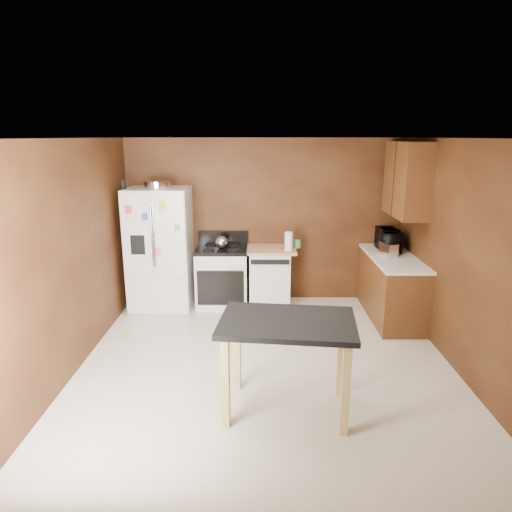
{
  "coord_description": "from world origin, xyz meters",
  "views": [
    {
      "loc": [
        -0.09,
        -4.7,
        2.52
      ],
      "look_at": [
        -0.12,
        0.85,
        1.06
      ],
      "focal_mm": 32.0,
      "sensor_mm": 36.0,
      "label": 1
    }
  ],
  "objects_px": {
    "refrigerator": "(160,249)",
    "pen_cup": "(123,184)",
    "roasting_pan": "(157,184)",
    "gas_range": "(222,276)",
    "kettle": "(222,242)",
    "microwave": "(388,240)",
    "paper_towel": "(289,241)",
    "toaster": "(389,249)",
    "green_canister": "(297,244)",
    "dishwasher": "(269,276)",
    "island": "(287,335)"
  },
  "relations": [
    {
      "from": "roasting_pan",
      "to": "toaster",
      "type": "height_order",
      "value": "roasting_pan"
    },
    {
      "from": "refrigerator",
      "to": "gas_range",
      "type": "xyz_separation_m",
      "value": [
        0.91,
        0.06,
        -0.44
      ]
    },
    {
      "from": "kettle",
      "to": "refrigerator",
      "type": "relative_size",
      "value": 0.11
    },
    {
      "from": "roasting_pan",
      "to": "toaster",
      "type": "distance_m",
      "value": 3.41
    },
    {
      "from": "kettle",
      "to": "green_canister",
      "type": "bearing_deg",
      "value": 6.02
    },
    {
      "from": "kettle",
      "to": "toaster",
      "type": "distance_m",
      "value": 2.4
    },
    {
      "from": "kettle",
      "to": "refrigerator",
      "type": "distance_m",
      "value": 0.92
    },
    {
      "from": "roasting_pan",
      "to": "microwave",
      "type": "relative_size",
      "value": 0.77
    },
    {
      "from": "pen_cup",
      "to": "kettle",
      "type": "xyz_separation_m",
      "value": [
        1.36,
        0.15,
        -0.87
      ]
    },
    {
      "from": "paper_towel",
      "to": "gas_range",
      "type": "relative_size",
      "value": 0.25
    },
    {
      "from": "toaster",
      "to": "gas_range",
      "type": "xyz_separation_m",
      "value": [
        -2.37,
        0.44,
        -0.53
      ]
    },
    {
      "from": "kettle",
      "to": "microwave",
      "type": "distance_m",
      "value": 2.45
    },
    {
      "from": "roasting_pan",
      "to": "microwave",
      "type": "xyz_separation_m",
      "value": [
        3.36,
        -0.06,
        -0.81
      ]
    },
    {
      "from": "roasting_pan",
      "to": "pen_cup",
      "type": "relative_size",
      "value": 3.07
    },
    {
      "from": "gas_range",
      "to": "island",
      "type": "distance_m",
      "value": 2.92
    },
    {
      "from": "paper_towel",
      "to": "dishwasher",
      "type": "xyz_separation_m",
      "value": [
        -0.28,
        0.12,
        -0.58
      ]
    },
    {
      "from": "toaster",
      "to": "kettle",
      "type": "bearing_deg",
      "value": 151.19
    },
    {
      "from": "roasting_pan",
      "to": "island",
      "type": "bearing_deg",
      "value": -57.95
    },
    {
      "from": "kettle",
      "to": "microwave",
      "type": "relative_size",
      "value": 0.37
    },
    {
      "from": "refrigerator",
      "to": "pen_cup",
      "type": "bearing_deg",
      "value": -162.23
    },
    {
      "from": "pen_cup",
      "to": "paper_towel",
      "type": "bearing_deg",
      "value": 2.58
    },
    {
      "from": "kettle",
      "to": "refrigerator",
      "type": "xyz_separation_m",
      "value": [
        -0.91,
        -0.01,
        -0.09
      ]
    },
    {
      "from": "dishwasher",
      "to": "paper_towel",
      "type": "bearing_deg",
      "value": -23.7
    },
    {
      "from": "green_canister",
      "to": "refrigerator",
      "type": "height_order",
      "value": "refrigerator"
    },
    {
      "from": "paper_towel",
      "to": "roasting_pan",
      "type": "bearing_deg",
      "value": 178.31
    },
    {
      "from": "kettle",
      "to": "island",
      "type": "relative_size",
      "value": 0.15
    },
    {
      "from": "pen_cup",
      "to": "island",
      "type": "relative_size",
      "value": 0.1
    },
    {
      "from": "green_canister",
      "to": "toaster",
      "type": "relative_size",
      "value": 0.49
    },
    {
      "from": "toaster",
      "to": "microwave",
      "type": "distance_m",
      "value": 0.36
    },
    {
      "from": "pen_cup",
      "to": "microwave",
      "type": "height_order",
      "value": "pen_cup"
    },
    {
      "from": "kettle",
      "to": "paper_towel",
      "type": "xyz_separation_m",
      "value": [
        0.99,
        -0.04,
        0.03
      ]
    },
    {
      "from": "gas_range",
      "to": "refrigerator",
      "type": "bearing_deg",
      "value": -176.19
    },
    {
      "from": "microwave",
      "to": "refrigerator",
      "type": "distance_m",
      "value": 3.37
    },
    {
      "from": "roasting_pan",
      "to": "kettle",
      "type": "height_order",
      "value": "roasting_pan"
    },
    {
      "from": "pen_cup",
      "to": "green_canister",
      "type": "xyz_separation_m",
      "value": [
        2.49,
        0.27,
        -0.91
      ]
    },
    {
      "from": "refrigerator",
      "to": "island",
      "type": "relative_size",
      "value": 1.38
    },
    {
      "from": "gas_range",
      "to": "microwave",
      "type": "bearing_deg",
      "value": -2.42
    },
    {
      "from": "roasting_pan",
      "to": "refrigerator",
      "type": "xyz_separation_m",
      "value": [
        -0.01,
        -0.02,
        -0.95
      ]
    },
    {
      "from": "paper_towel",
      "to": "island",
      "type": "height_order",
      "value": "paper_towel"
    },
    {
      "from": "paper_towel",
      "to": "pen_cup",
      "type": "bearing_deg",
      "value": -177.42
    },
    {
      "from": "paper_towel",
      "to": "dishwasher",
      "type": "bearing_deg",
      "value": 156.3
    },
    {
      "from": "roasting_pan",
      "to": "pen_cup",
      "type": "bearing_deg",
      "value": -160.09
    },
    {
      "from": "paper_towel",
      "to": "microwave",
      "type": "bearing_deg",
      "value": -0.29
    },
    {
      "from": "roasting_pan",
      "to": "refrigerator",
      "type": "height_order",
      "value": "roasting_pan"
    },
    {
      "from": "refrigerator",
      "to": "toaster",
      "type": "bearing_deg",
      "value": -6.69
    },
    {
      "from": "toaster",
      "to": "microwave",
      "type": "bearing_deg",
      "value": 56.21
    },
    {
      "from": "paper_towel",
      "to": "refrigerator",
      "type": "relative_size",
      "value": 0.15
    },
    {
      "from": "toaster",
      "to": "refrigerator",
      "type": "height_order",
      "value": "refrigerator"
    },
    {
      "from": "roasting_pan",
      "to": "kettle",
      "type": "distance_m",
      "value": 1.25
    },
    {
      "from": "kettle",
      "to": "green_canister",
      "type": "xyz_separation_m",
      "value": [
        1.13,
        0.12,
        -0.04
      ]
    }
  ]
}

